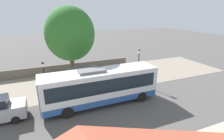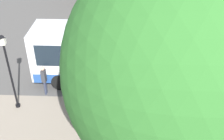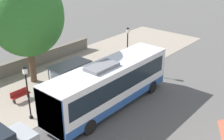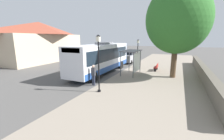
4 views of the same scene
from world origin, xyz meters
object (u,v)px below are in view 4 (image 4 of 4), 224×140
parked_car_behind_bus (129,57)px  bus (101,57)px  street_lamp_near (99,59)px  street_lamp_far (138,51)px  shade_tree (177,20)px  bus_shelter (133,55)px  pedestrian (93,73)px  bench (156,67)px

parked_car_behind_bus → bus: bearing=86.5°
bus → street_lamp_near: bearing=116.3°
street_lamp_far → parked_car_behind_bus: bearing=-58.3°
street_lamp_far → shade_tree: shade_tree is taller
bus_shelter → parked_car_behind_bus: 8.57m
pedestrian → street_lamp_near: bearing=134.8°
bench → street_lamp_far: bearing=-19.4°
pedestrian → bench: size_ratio=1.18×
bus → bus_shelter: (-3.49, -0.72, 0.37)m
parked_car_behind_bus → shade_tree: bearing=133.4°
bus → parked_car_behind_bus: size_ratio=2.30×
bench → pedestrian: bearing=63.8°
bus_shelter → bench: 4.08m
street_lamp_far → shade_tree: (-4.66, 3.53, 3.43)m
shade_tree → parked_car_behind_bus: bearing=-46.6°
bus → bench: (-5.66, -3.71, -1.34)m
street_lamp_near → street_lamp_far: (-0.19, -10.36, -0.23)m
street_lamp_far → bus_shelter: bearing=96.8°
street_lamp_near → bench: bearing=-106.7°
street_lamp_far → parked_car_behind_bus: street_lamp_far is taller
bus_shelter → bench: bearing=-126.1°
shade_tree → parked_car_behind_bus: (7.15, -7.57, -4.74)m
street_lamp_near → street_lamp_far: size_ratio=1.10×
pedestrian → bus_shelter: bearing=-109.7°
bench → parked_car_behind_bus: 7.16m
street_lamp_near → shade_tree: shade_tree is taller
bus → bus_shelter: size_ratio=3.33×
bus_shelter → bench: bus_shelter is taller
pedestrian → street_lamp_far: (-1.41, -9.14, 1.23)m
street_lamp_near → street_lamp_far: bearing=-91.1°
bus → pedestrian: 4.84m
pedestrian → bench: (-4.05, -8.21, -0.59)m
street_lamp_near → parked_car_behind_bus: size_ratio=0.91×
pedestrian → street_lamp_near: 2.25m
bus → parked_car_behind_bus: bus is taller
bus_shelter → street_lamp_far: 3.95m
parked_car_behind_bus → street_lamp_far: bearing=121.7°
street_lamp_near → bus: bearing=-63.7°
bench → shade_tree: 6.19m
bus → street_lamp_near: street_lamp_near is taller
bus → street_lamp_far: size_ratio=2.79×
bus → pedestrian: (-1.62, 4.50, -0.76)m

